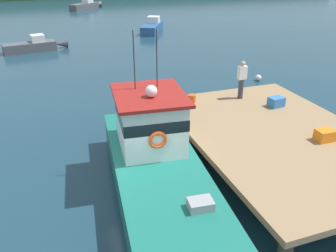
{
  "coord_description": "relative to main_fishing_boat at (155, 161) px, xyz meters",
  "views": [
    {
      "loc": [
        -2.47,
        -9.01,
        6.72
      ],
      "look_at": [
        1.2,
        1.38,
        1.4
      ],
      "focal_mm": 37.58,
      "sensor_mm": 36.0,
      "label": 1
    }
  ],
  "objects": [
    {
      "name": "crate_stack_mid_dock",
      "position": [
        5.62,
        -0.94,
        0.39
      ],
      "size": [
        0.6,
        0.44,
        0.39
      ],
      "primitive_type": "cube",
      "rotation": [
        0.0,
        0.0,
        -0.01
      ],
      "color": "orange",
      "rests_on": "dock"
    },
    {
      "name": "mooring_buoy_spare_mooring",
      "position": [
        9.11,
        8.29,
        -0.82
      ],
      "size": [
        0.36,
        0.36,
        0.36
      ],
      "primitive_type": "sphere",
      "color": "silver",
      "rests_on": "ground"
    },
    {
      "name": "ground_plane",
      "position": [
        -0.26,
        0.06,
        -1.01
      ],
      "size": [
        200.0,
        200.0,
        0.0
      ],
      "primitive_type": "plane",
      "color": "#193847"
    },
    {
      "name": "mooring_buoy_inshore",
      "position": [
        1.6,
        7.13,
        -0.8
      ],
      "size": [
        0.41,
        0.41,
        0.41
      ],
      "primitive_type": "sphere",
      "color": "#EA5B19",
      "rests_on": "ground"
    },
    {
      "name": "moored_boat_outer_mooring",
      "position": [
        3.74,
        44.2,
        -0.52
      ],
      "size": [
        5.06,
        4.4,
        1.43
      ],
      "color": "#4C4C51",
      "rests_on": "ground"
    },
    {
      "name": "main_fishing_boat",
      "position": [
        0.0,
        0.0,
        0.0
      ],
      "size": [
        3.31,
        9.93,
        4.8
      ],
      "color": "#196B5B",
      "rests_on": "ground"
    },
    {
      "name": "deckhand_by_the_boat",
      "position": [
        4.95,
        3.42,
        1.05
      ],
      "size": [
        0.36,
        0.22,
        1.63
      ],
      "color": "#383842",
      "rests_on": "dock"
    },
    {
      "name": "dock",
      "position": [
        4.54,
        0.06,
        0.07
      ],
      "size": [
        6.0,
        9.0,
        1.2
      ],
      "color": "#4C3D2D",
      "rests_on": "ground"
    },
    {
      "name": "moored_boat_far_left",
      "position": [
        7.73,
        25.17,
        -0.53
      ],
      "size": [
        3.61,
        5.35,
        1.4
      ],
      "color": "#285184",
      "rests_on": "ground"
    },
    {
      "name": "bait_bucket",
      "position": [
        2.79,
        3.65,
        0.36
      ],
      "size": [
        0.32,
        0.32,
        0.34
      ],
      "primitive_type": "cylinder",
      "color": "#E04C19",
      "rests_on": "dock"
    },
    {
      "name": "crate_single_by_cleat",
      "position": [
        5.86,
        2.11,
        0.39
      ],
      "size": [
        0.66,
        0.52,
        0.39
      ],
      "primitive_type": "cube",
      "rotation": [
        0.0,
        0.0,
        0.14
      ],
      "color": "#3370B2",
      "rests_on": "dock"
    },
    {
      "name": "moored_boat_off_the_point",
      "position": [
        -3.45,
        20.52,
        -0.58
      ],
      "size": [
        4.98,
        1.87,
        1.24
      ],
      "color": "#4C4C51",
      "rests_on": "ground"
    }
  ]
}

